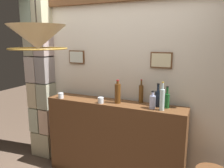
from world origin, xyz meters
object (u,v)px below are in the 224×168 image
liquor_bottle_bourbon (118,93)px  liquor_bottle_vodka (152,102)px  liquor_bottle_rye (162,99)px  pendant_lamp (37,38)px  liquor_bottle_tequila (167,100)px  liquor_bottle_whiskey (158,98)px  glass_tumbler_rocks (61,96)px  liquor_bottle_rum (141,94)px  glass_tumbler_highball (101,100)px

liquor_bottle_bourbon → liquor_bottle_vodka: size_ratio=1.43×
liquor_bottle_rye → liquor_bottle_bourbon: liquor_bottle_rye is taller
liquor_bottle_vodka → pendant_lamp: (-0.91, -0.84, 0.73)m
liquor_bottle_tequila → liquor_bottle_vodka: liquor_bottle_tequila is taller
liquor_bottle_rye → pendant_lamp: pendant_lamp is taller
liquor_bottle_vodka → liquor_bottle_whiskey: (0.04, 0.12, 0.02)m
liquor_bottle_rye → glass_tumbler_rocks: liquor_bottle_rye is taller
liquor_bottle_rye → liquor_bottle_whiskey: liquor_bottle_rye is taller
glass_tumbler_rocks → liquor_bottle_rye: bearing=1.6°
liquor_bottle_rum → liquor_bottle_vodka: size_ratio=1.43×
liquor_bottle_rum → glass_tumbler_highball: (-0.46, -0.24, -0.08)m
liquor_bottle_rye → liquor_bottle_tequila: (0.03, 0.11, -0.04)m
liquor_bottle_bourbon → liquor_bottle_rye: bearing=-6.0°
liquor_bottle_vodka → liquor_bottle_whiskey: bearing=73.5°
liquor_bottle_rye → glass_tumbler_rocks: bearing=-178.4°
liquor_bottle_rum → glass_tumbler_rocks: bearing=-167.3°
liquor_bottle_rye → liquor_bottle_vodka: liquor_bottle_rye is taller
liquor_bottle_rum → liquor_bottle_vodka: bearing=-43.2°
liquor_bottle_tequila → liquor_bottle_whiskey: bearing=165.3°
liquor_bottle_bourbon → glass_tumbler_rocks: (-0.81, -0.10, -0.09)m
liquor_bottle_rye → liquor_bottle_rum: (-0.31, 0.21, -0.01)m
liquor_bottle_bourbon → pendant_lamp: 1.20m
liquor_bottle_rum → liquor_bottle_vodka: (0.20, -0.18, -0.04)m
liquor_bottle_tequila → liquor_bottle_vodka: 0.18m
liquor_bottle_bourbon → liquor_bottle_rum: bearing=28.7°
liquor_bottle_rum → pendant_lamp: pendant_lamp is taller
liquor_bottle_rum → pendant_lamp: (-0.72, -1.02, 0.69)m
liquor_bottle_tequila → liquor_bottle_rum: size_ratio=0.87×
liquor_bottle_tequila → glass_tumbler_rocks: bearing=-173.9°
liquor_bottle_rye → liquor_bottle_bourbon: 0.58m
liquor_bottle_tequila → glass_tumbler_rocks: 1.43m
glass_tumbler_rocks → glass_tumbler_highball: size_ratio=0.98×
glass_tumbler_highball → pendant_lamp: (-0.26, -0.78, 0.78)m
liquor_bottle_rum → pendant_lamp: 1.43m
liquor_bottle_bourbon → glass_tumbler_highball: size_ratio=3.97×
glass_tumbler_rocks → pendant_lamp: pendant_lamp is taller
liquor_bottle_vodka → glass_tumbler_highball: size_ratio=2.78×
liquor_bottle_rye → pendant_lamp: size_ratio=0.54×
liquor_bottle_bourbon → glass_tumbler_rocks: size_ratio=4.06×
liquor_bottle_rum → pendant_lamp: size_ratio=0.49×
liquor_bottle_whiskey → pendant_lamp: (-0.95, -0.96, 0.71)m
liquor_bottle_rye → liquor_bottle_rum: bearing=146.5°
liquor_bottle_bourbon → pendant_lamp: bearing=-117.4°
liquor_bottle_rye → glass_tumbler_rocks: 1.39m
liquor_bottle_bourbon → glass_tumbler_rocks: bearing=-173.1°
liquor_bottle_bourbon → liquor_bottle_whiskey: liquor_bottle_bourbon is taller
liquor_bottle_rye → liquor_bottle_rum: 0.37m
liquor_bottle_bourbon → liquor_bottle_rum: size_ratio=1.00×
liquor_bottle_rye → liquor_bottle_vodka: size_ratio=1.57×
liquor_bottle_rum → liquor_bottle_whiskey: 0.24m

